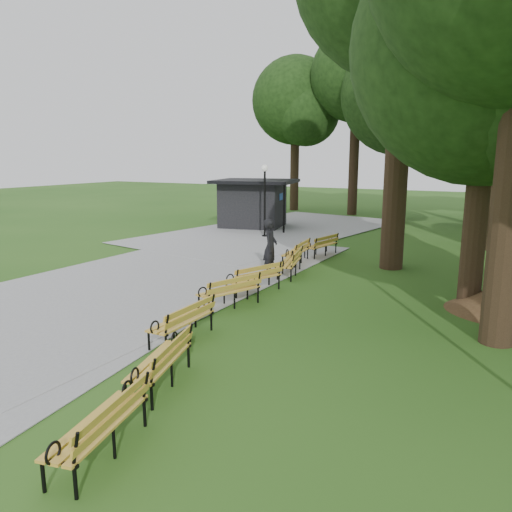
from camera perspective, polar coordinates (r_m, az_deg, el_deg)
The scene contains 14 objects.
ground at distance 12.02m, azimuth -5.95°, elevation -7.57°, with size 100.00×100.00×0.00m, color #265317.
path at distance 16.63m, azimuth -11.71°, elevation -2.24°, with size 12.00×38.00×0.06m, color gray.
person at distance 16.43m, azimuth 1.67°, elevation 1.07°, with size 0.68×0.45×1.88m, color black.
kiosk at distance 27.51m, azimuth -0.38°, elevation 6.11°, with size 4.23×3.68×2.65m, color black, non-canonical shape.
lamp_post at distance 23.90m, azimuth 1.02°, elevation 8.10°, with size 0.32×0.32×3.51m.
bench_0 at distance 7.15m, azimuth -17.82°, elevation -18.21°, with size 1.90×0.64×0.88m, color gold, non-canonical shape.
bench_1 at distance 8.82m, azimuth -11.15°, elevation -11.93°, with size 1.90×0.64×0.88m, color gold, non-canonical shape.
bench_2 at distance 10.78m, azimuth -8.63°, elevation -7.44°, with size 1.90×0.64×0.88m, color gold, non-canonical shape.
bench_3 at distance 12.97m, azimuth -3.13°, elevation -4.06°, with size 1.90×0.64×0.88m, color gold, non-canonical shape.
bench_4 at distance 14.30m, azimuth -0.31°, elevation -2.56°, with size 1.90×0.64×0.88m, color gold, non-canonical shape.
bench_5 at distance 16.39m, azimuth 3.88°, elevation -0.76°, with size 1.90×0.64×0.88m, color gold, non-canonical shape.
bench_6 at distance 18.20m, azimuth 4.62°, elevation 0.46°, with size 1.90×0.64×0.88m, color gold, non-canonical shape.
bench_7 at distance 19.66m, azimuth 7.53°, elevation 1.23°, with size 1.90×0.64×0.88m, color gold, non-canonical shape.
lawn_tree_1 at distance 14.06m, azimuth 25.60°, elevation 21.07°, with size 6.76×6.76×9.91m.
Camera 1 is at (6.37, -9.42, 3.92)m, focal length 34.48 mm.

